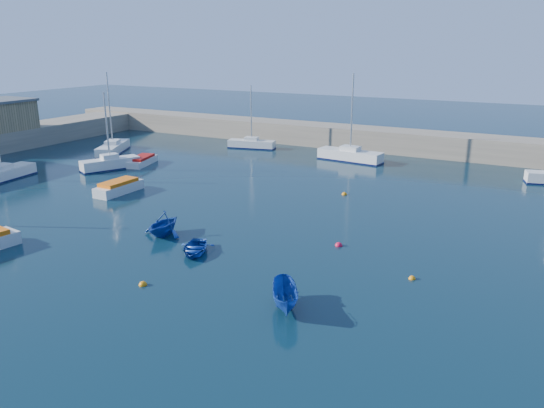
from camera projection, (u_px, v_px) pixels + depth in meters
The scene contains 16 objects.
ground at pixel (111, 310), 26.15m from camera, with size 220.00×220.00×0.00m, color #0B2431.
back_wall at pixel (384, 140), 64.59m from camera, with size 96.00×4.50×2.60m, color gray.
sailboat_2 at pixel (2, 174), 50.73m from camera, with size 2.85×7.08×9.00m.
sailboat_3 at pixel (110, 163), 55.09m from camera, with size 4.03×6.05×7.94m.
sailboat_4 at pixel (113, 148), 63.41m from camera, with size 5.11×7.39×9.45m.
sailboat_5 at pixel (252, 144), 66.27m from camera, with size 6.06×2.86×7.72m.
sailboat_6 at pixel (350, 155), 59.07m from camera, with size 7.46×2.85×9.55m.
motorboat_1 at pixel (119, 187), 46.40m from camera, with size 1.65×4.64×1.14m.
motorboat_2 at pixel (142, 161), 57.25m from camera, with size 2.77×4.85×0.94m.
dinghy_center at pixel (195, 248), 33.13m from camera, with size 2.19×3.07×0.64m, color #153C96.
dinghy_left at pixel (163, 224), 36.09m from camera, with size 2.74×3.17×1.67m, color #153C96.
dinghy_right at pixel (286, 297), 26.07m from camera, with size 1.26×3.35×1.29m, color #153C96.
buoy_0 at pixel (143, 285), 28.83m from camera, with size 0.46×0.46×0.46m, color orange.
buoy_1 at pixel (339, 246), 34.42m from camera, with size 0.50×0.50×0.50m, color red.
buoy_2 at pixel (412, 279), 29.58m from camera, with size 0.39×0.39×0.39m, color orange.
buoy_3 at pixel (344, 195), 46.04m from camera, with size 0.46×0.46×0.46m, color orange.
Camera 1 is at (18.09, -16.97, 12.62)m, focal length 35.00 mm.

